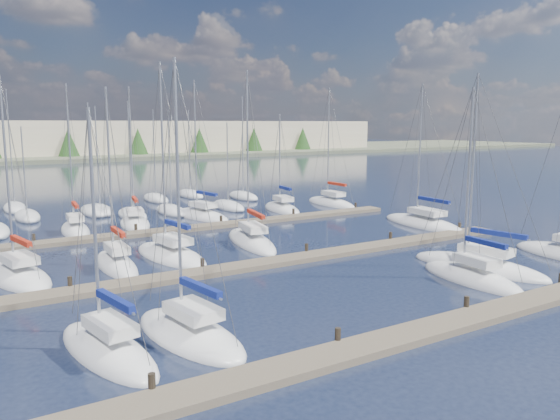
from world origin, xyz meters
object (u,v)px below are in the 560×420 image
sailboat_c (190,334)px  sailboat_b (108,351)px  sailboat_m (423,224)px  sailboat_p (201,216)px  sailboat_i (116,264)px  sailboat_e (471,278)px  sailboat_h (18,277)px  sailboat_r (331,203)px  sailboat_n (75,230)px  sailboat_f (479,266)px  sailboat_k (251,241)px  sailboat_j (171,255)px  sailboat_o (135,223)px  sailboat_q (282,209)px

sailboat_c → sailboat_b: 3.51m
sailboat_b → sailboat_m: size_ratio=0.78×
sailboat_p → sailboat_i: 19.35m
sailboat_e → sailboat_h: 27.17m
sailboat_r → sailboat_n: size_ratio=1.05×
sailboat_f → sailboat_n: size_ratio=0.98×
sailboat_i → sailboat_r: bearing=29.3°
sailboat_f → sailboat_p: 28.51m
sailboat_k → sailboat_i: sailboat_k is taller
sailboat_e → sailboat_j: 19.90m
sailboat_r → sailboat_n: bearing=-175.3°
sailboat_i → sailboat_k: bearing=10.7°
sailboat_r → sailboat_i: sailboat_r is taller
sailboat_c → sailboat_i: 13.64m
sailboat_n → sailboat_b: sailboat_n is taller
sailboat_c → sailboat_b: sailboat_c is taller
sailboat_p → sailboat_n: (-12.29, -1.31, 0.02)m
sailboat_p → sailboat_i: bearing=-140.4°
sailboat_o → sailboat_m: 26.58m
sailboat_f → sailboat_h: bearing=141.5°
sailboat_j → sailboat_o: bearing=76.2°
sailboat_h → sailboat_n: 14.51m
sailboat_c → sailboat_i: (0.50, 13.63, 0.02)m
sailboat_f → sailboat_o: bearing=106.4°
sailboat_c → sailboat_q: sailboat_c is taller
sailboat_k → sailboat_q: size_ratio=1.27×
sailboat_k → sailboat_j: (-7.00, -1.05, -0.01)m
sailboat_h → sailboat_m: (33.88, -0.18, -0.01)m
sailboat_e → sailboat_n: size_ratio=0.91×
sailboat_k → sailboat_o: bearing=124.6°
sailboat_h → sailboat_j: sailboat_j is taller
sailboat_r → sailboat_p: 16.27m
sailboat_n → sailboat_b: bearing=-94.0°
sailboat_h → sailboat_n: size_ratio=0.96×
sailboat_j → sailboat_m: size_ratio=1.04×
sailboat_e → sailboat_p: (-4.76, 29.05, -0.00)m
sailboat_h → sailboat_j: 9.75m
sailboat_r → sailboat_h: (-34.48, -14.65, -0.01)m
sailboat_m → sailboat_q: bearing=118.7°
sailboat_c → sailboat_f: size_ratio=0.97×
sailboat_o → sailboat_m: size_ratio=0.98×
sailboat_i → sailboat_m: bearing=2.0°
sailboat_n → sailboat_i: size_ratio=1.08×
sailboat_c → sailboat_h: (-5.29, 13.91, -0.00)m
sailboat_e → sailboat_m: size_ratio=0.89×
sailboat_f → sailboat_c: bearing=171.1°
sailboat_j → sailboat_m: bearing=-8.5°
sailboat_e → sailboat_i: bearing=144.8°
sailboat_i → sailboat_h: bearing=179.0°
sailboat_o → sailboat_e: bearing=-56.8°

